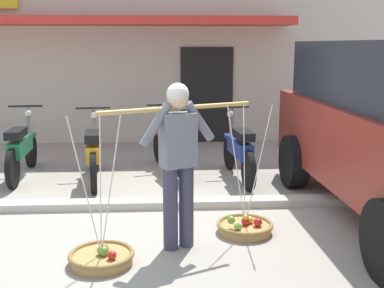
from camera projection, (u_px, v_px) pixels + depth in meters
The scene contains 10 objects.
ground_plane at pixel (143, 228), 5.47m from camera, with size 90.00×90.00×0.00m, color #9E998C.
sidewalk_curb at pixel (145, 204), 6.15m from camera, with size 20.00×0.24×0.10m, color #BAB4A5.
fruit_vendor at pixel (178, 155), 4.77m from camera, with size 1.51×0.73×1.70m.
fruit_basket_left_side at pixel (102, 256), 4.57m from camera, with size 0.63×0.63×1.45m.
fruit_basket_right_side at pixel (245, 226), 5.33m from camera, with size 0.63×0.63×1.45m.
motorcycle_nearest_shop at pixel (21, 149), 7.47m from camera, with size 0.54×1.82×1.09m.
motorcycle_second_in_row at pixel (94, 153), 7.24m from camera, with size 0.54×1.82×1.09m.
motorcycle_third_in_row at pixel (172, 146), 7.72m from camera, with size 0.70×1.76×1.09m.
motorcycle_end_of_row at pixel (239, 151), 7.37m from camera, with size 0.54×1.82×1.09m.
storefront_building at pixel (122, 42), 12.23m from camera, with size 13.00×6.00×4.20m.
Camera 1 is at (0.27, -5.19, 2.06)m, focal length 44.85 mm.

